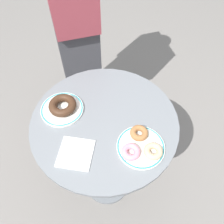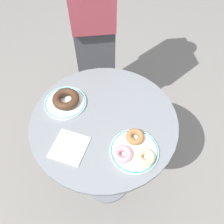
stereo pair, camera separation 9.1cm
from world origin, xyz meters
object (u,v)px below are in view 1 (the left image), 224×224
(plate_right, at_px, (141,147))
(donut_pink_frosted, at_px, (131,152))
(paper_napkin, at_px, (76,153))
(person_figure, at_px, (74,27))
(donut_chocolate, at_px, (63,105))
(donut_glazed, at_px, (153,151))
(donut_cinnamon, at_px, (139,133))
(cafe_table, at_px, (106,146))
(plate_left, at_px, (62,109))

(plate_right, relative_size, donut_pink_frosted, 2.60)
(paper_napkin, xyz_separation_m, person_figure, (-0.45, 0.64, 0.02))
(donut_chocolate, height_order, donut_glazed, donut_chocolate)
(donut_glazed, relative_size, person_figure, 0.04)
(donut_cinnamon, relative_size, paper_napkin, 0.56)
(plate_right, height_order, donut_cinnamon, donut_cinnamon)
(cafe_table, xyz_separation_m, plate_left, (-0.19, -0.04, 0.24))
(plate_left, height_order, paper_napkin, plate_left)
(donut_glazed, relative_size, donut_cinnamon, 1.00)
(donut_glazed, distance_m, donut_cinnamon, 0.09)
(donut_glazed, bearing_deg, plate_right, 176.10)
(plate_left, xyz_separation_m, donut_cinnamon, (0.34, 0.04, 0.02))
(plate_right, distance_m, donut_cinnamon, 0.05)
(cafe_table, height_order, plate_right, plate_right)
(donut_glazed, bearing_deg, donut_cinnamon, 150.24)
(donut_pink_frosted, bearing_deg, cafe_table, 151.73)
(cafe_table, distance_m, person_figure, 0.71)
(plate_left, distance_m, donut_chocolate, 0.02)
(plate_left, distance_m, paper_napkin, 0.22)
(plate_left, relative_size, donut_pink_frosted, 2.56)
(plate_right, xyz_separation_m, paper_napkin, (-0.20, -0.14, -0.00))
(person_figure, bearing_deg, cafe_table, -44.38)
(cafe_table, bearing_deg, donut_chocolate, -168.60)
(donut_glazed, xyz_separation_m, donut_cinnamon, (-0.08, 0.04, 0.00))
(donut_chocolate, distance_m, donut_glazed, 0.42)
(donut_cinnamon, relative_size, donut_pink_frosted, 1.00)
(person_figure, bearing_deg, donut_pink_frosted, -40.85)
(plate_right, bearing_deg, person_figure, 142.51)
(plate_right, distance_m, person_figure, 0.83)
(paper_napkin, height_order, person_figure, person_figure)
(plate_right, distance_m, donut_chocolate, 0.37)
(donut_chocolate, bearing_deg, donut_pink_frosted, -8.45)
(plate_left, distance_m, plate_right, 0.37)
(plate_right, xyz_separation_m, donut_pink_frosted, (-0.02, -0.05, 0.02))
(donut_pink_frosted, bearing_deg, plate_right, 65.02)
(donut_glazed, relative_size, paper_napkin, 0.56)
(plate_right, xyz_separation_m, donut_glazed, (0.05, -0.00, 0.02))
(donut_chocolate, bearing_deg, donut_glazed, -1.27)
(donut_cinnamon, bearing_deg, donut_chocolate, -173.99)
(plate_left, bearing_deg, donut_glazed, -0.56)
(person_figure, bearing_deg, donut_cinnamon, -36.34)
(plate_left, height_order, person_figure, person_figure)
(donut_cinnamon, height_order, donut_pink_frosted, same)
(plate_left, xyz_separation_m, donut_glazed, (0.42, -0.00, 0.02))
(cafe_table, bearing_deg, person_figure, 135.62)
(cafe_table, height_order, paper_napkin, paper_napkin)
(donut_chocolate, relative_size, donut_cinnamon, 1.65)
(donut_glazed, bearing_deg, cafe_table, 168.95)
(plate_right, bearing_deg, donut_glazed, -3.90)
(donut_pink_frosted, bearing_deg, donut_glazed, 30.56)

